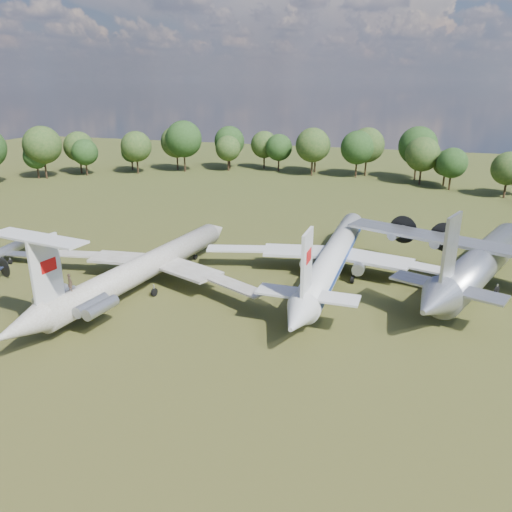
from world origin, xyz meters
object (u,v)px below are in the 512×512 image
(il62_airliner, at_px, (145,272))
(small_prop_northwest, at_px, (2,255))
(an12_transport, at_px, (480,268))
(person_on_il62, at_px, (70,282))
(tu104_jet, at_px, (333,261))

(il62_airliner, bearing_deg, small_prop_northwest, -176.53)
(il62_airliner, height_order, an12_transport, an12_transport)
(small_prop_northwest, bearing_deg, person_on_il62, -37.58)
(il62_airliner, distance_m, tu104_jet, 25.46)
(an12_transport, relative_size, small_prop_northwest, 2.68)
(an12_transport, bearing_deg, person_on_il62, -128.55)
(an12_transport, distance_m, person_on_il62, 50.69)
(person_on_il62, bearing_deg, il62_airliner, -78.79)
(tu104_jet, bearing_deg, an12_transport, 8.25)
(il62_airliner, distance_m, person_on_il62, 12.99)
(tu104_jet, relative_size, small_prop_northwest, 3.09)
(tu104_jet, xyz_separation_m, person_on_il62, (-24.55, -23.62, 3.03))
(il62_airliner, xyz_separation_m, small_prop_northwest, (-25.36, 1.83, -1.09))
(il62_airliner, height_order, small_prop_northwest, il62_airliner)
(tu104_jet, relative_size, an12_transport, 1.15)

